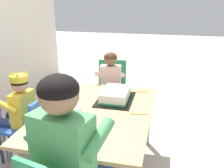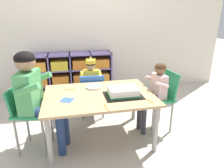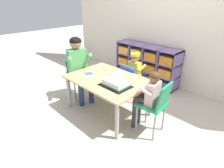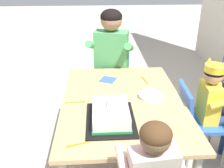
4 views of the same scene
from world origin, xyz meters
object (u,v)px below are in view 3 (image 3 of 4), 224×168
(classroom_chair_blue, at_px, (131,78))
(adult_helper_seated, at_px, (79,62))
(guest_at_table_side, at_px, (149,94))
(birthday_cake_on_tray, at_px, (115,83))
(paper_plate_stack, at_px, (116,73))
(fork_near_cake_tray, at_px, (118,97))
(fork_scattered_mid_table, at_px, (91,86))
(fork_beside_plate_stack, at_px, (104,69))
(activity_table, at_px, (108,82))
(child_with_crown, at_px, (136,69))
(classroom_chair_guest_side, at_px, (156,104))
(classroom_chair_adult_side, at_px, (77,72))

(classroom_chair_blue, distance_m, adult_helper_seated, 0.93)
(guest_at_table_side, distance_m, birthday_cake_on_tray, 0.46)
(adult_helper_seated, relative_size, paper_plate_stack, 5.95)
(birthday_cake_on_tray, height_order, paper_plate_stack, birthday_cake_on_tray)
(guest_at_table_side, bearing_deg, fork_near_cake_tray, -37.63)
(birthday_cake_on_tray, distance_m, paper_plate_stack, 0.41)
(classroom_chair_blue, height_order, adult_helper_seated, adult_helper_seated)
(fork_scattered_mid_table, bearing_deg, fork_near_cake_tray, 87.07)
(fork_beside_plate_stack, bearing_deg, activity_table, -43.16)
(child_with_crown, relative_size, classroom_chair_guest_side, 1.14)
(classroom_chair_blue, distance_m, birthday_cake_on_tray, 0.74)
(classroom_chair_adult_side, bearing_deg, classroom_chair_blue, -37.79)
(classroom_chair_guest_side, distance_m, fork_beside_plate_stack, 1.13)
(paper_plate_stack, bearing_deg, child_with_crown, 87.37)
(fork_near_cake_tray, bearing_deg, classroom_chair_guest_side, -56.01)
(child_with_crown, bearing_deg, guest_at_table_side, 141.32)
(classroom_chair_guest_side, distance_m, fork_scattered_mid_table, 0.88)
(activity_table, relative_size, birthday_cake_on_tray, 2.95)
(child_with_crown, distance_m, fork_scattered_mid_table, 1.00)
(paper_plate_stack, distance_m, fork_near_cake_tray, 0.71)
(classroom_chair_adult_side, height_order, adult_helper_seated, adult_helper_seated)
(fork_scattered_mid_table, bearing_deg, child_with_crown, 174.47)
(classroom_chair_blue, xyz_separation_m, classroom_chair_guest_side, (0.80, -0.50, 0.06))
(classroom_chair_guest_side, distance_m, birthday_cake_on_tray, 0.59)
(classroom_chair_guest_side, distance_m, guest_at_table_side, 0.15)
(classroom_chair_blue, xyz_separation_m, child_with_crown, (0.01, 0.11, 0.14))
(activity_table, bearing_deg, fork_scattered_mid_table, -87.71)
(birthday_cake_on_tray, height_order, fork_near_cake_tray, birthday_cake_on_tray)
(fork_beside_plate_stack, distance_m, fork_near_cake_tray, 0.94)
(adult_helper_seated, bearing_deg, classroom_chair_guest_side, -71.76)
(classroom_chair_blue, height_order, classroom_chair_guest_side, classroom_chair_guest_side)
(classroom_chair_blue, distance_m, classroom_chair_adult_side, 0.95)
(classroom_chair_guest_side, distance_m, paper_plate_stack, 0.84)
(paper_plate_stack, xyz_separation_m, fork_beside_plate_stack, (-0.29, 0.01, -0.01))
(paper_plate_stack, bearing_deg, classroom_chair_adult_side, -162.15)
(paper_plate_stack, bearing_deg, classroom_chair_guest_side, -9.86)
(classroom_chair_guest_side, bearing_deg, child_with_crown, -133.53)
(activity_table, relative_size, child_with_crown, 1.40)
(activity_table, height_order, fork_near_cake_tray, fork_near_cake_tray)
(classroom_chair_adult_side, bearing_deg, birthday_cake_on_tray, -80.58)
(activity_table, distance_m, child_with_crown, 0.68)
(classroom_chair_adult_side, xyz_separation_m, fork_scattered_mid_table, (0.76, -0.29, 0.12))
(classroom_chair_blue, xyz_separation_m, fork_near_cake_tray, (0.48, -0.86, 0.18))
(fork_beside_plate_stack, bearing_deg, fork_near_cake_tray, -42.01)
(classroom_chair_guest_side, xyz_separation_m, fork_scattered_mid_table, (-0.78, -0.39, 0.12))
(fork_beside_plate_stack, bearing_deg, adult_helper_seated, -149.77)
(classroom_chair_guest_side, height_order, birthday_cake_on_tray, classroom_chair_guest_side)
(classroom_chair_blue, distance_m, child_with_crown, 0.18)
(adult_helper_seated, xyz_separation_m, fork_near_cake_tray, (1.11, -0.24, -0.10))
(classroom_chair_guest_side, xyz_separation_m, guest_at_table_side, (-0.11, -0.01, 0.11))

